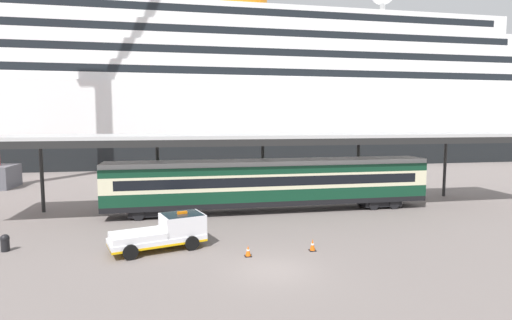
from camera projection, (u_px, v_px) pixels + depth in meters
name	position (u px, v px, depth m)	size (l,w,h in m)	color
ground_plane	(273.00, 270.00, 19.45)	(400.00, 400.00, 0.00)	slate
cruise_ship	(167.00, 94.00, 70.29)	(144.65, 25.42, 34.75)	black
platform_canopy	(270.00, 137.00, 31.86)	(44.17, 6.04, 6.12)	#BCBCBC
train_carriage	(271.00, 182.00, 31.80)	(25.43, 2.81, 4.11)	black
service_truck	(167.00, 231.00, 22.71)	(5.56, 3.45, 2.02)	white
traffic_cone_near	(313.00, 245.00, 22.31)	(0.36, 0.36, 0.66)	black
traffic_cone_mid	(248.00, 251.00, 21.39)	(0.36, 0.36, 0.60)	black
quay_bollard	(5.00, 242.00, 22.22)	(0.48, 0.48, 0.96)	black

